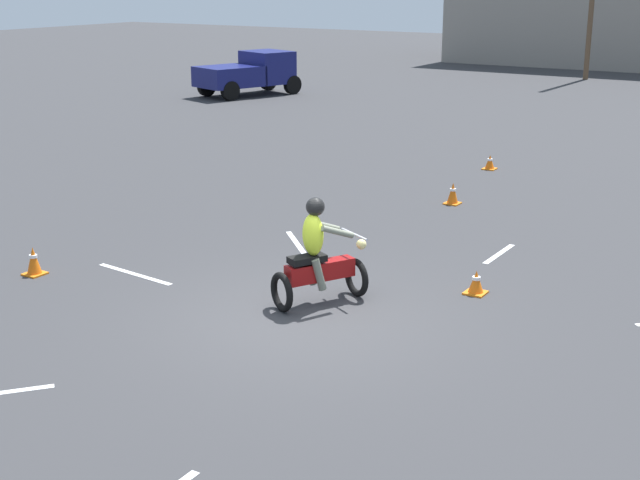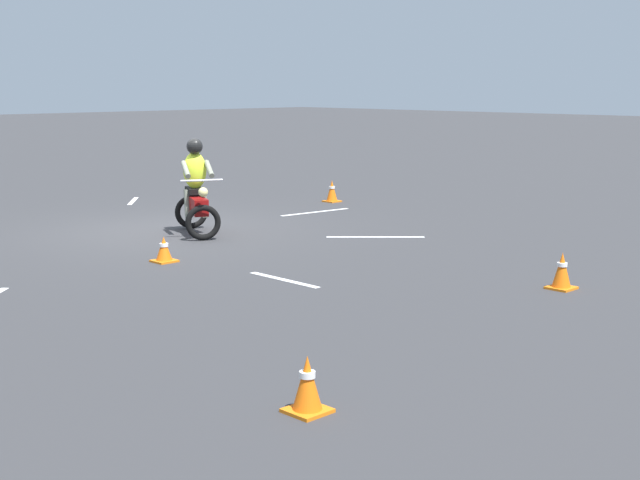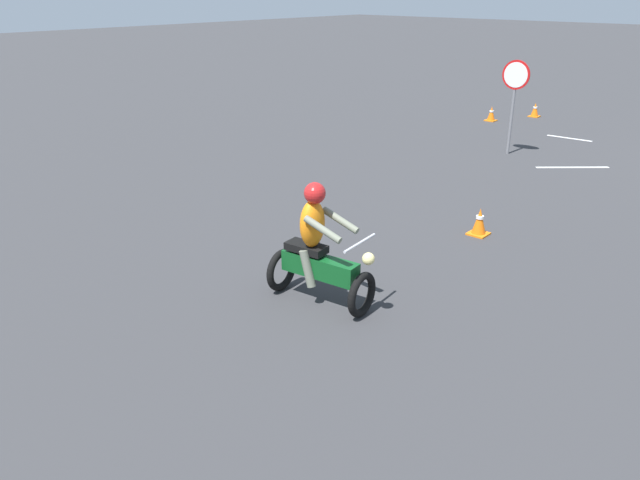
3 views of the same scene
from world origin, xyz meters
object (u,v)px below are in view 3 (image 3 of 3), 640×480
Objects in this scene: traffic_cone_far_right at (479,222)px; stop_sign at (515,88)px; traffic_cone_near_left at (535,110)px; motorcycle_rider_background at (318,252)px; traffic_cone_far_center at (491,114)px.

stop_sign is at bearing -69.05° from traffic_cone_far_right.
traffic_cone_near_left is at bearing -71.23° from traffic_cone_far_right.
traffic_cone_near_left is at bearing -173.80° from motorcycle_rider_background.
stop_sign is 6.05m from traffic_cone_far_right.
motorcycle_rider_background is at bearing 100.20° from stop_sign.
traffic_cone_near_left is 0.95× the size of traffic_cone_far_right.
stop_sign is at bearing 106.34° from traffic_cone_near_left.
traffic_cone_far_right is 10.03m from traffic_cone_far_center.
traffic_cone_near_left is (3.13, -14.21, -0.51)m from motorcycle_rider_background.
motorcycle_rider_background is 3.69m from traffic_cone_far_right.
stop_sign reaches higher than traffic_cone_far_right.
traffic_cone_far_center is (2.24, -3.54, -1.42)m from stop_sign.
traffic_cone_far_right reaches higher than traffic_cone_near_left.
motorcycle_rider_background reaches higher than traffic_cone_far_right.
motorcycle_rider_background is 14.56m from traffic_cone_near_left.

